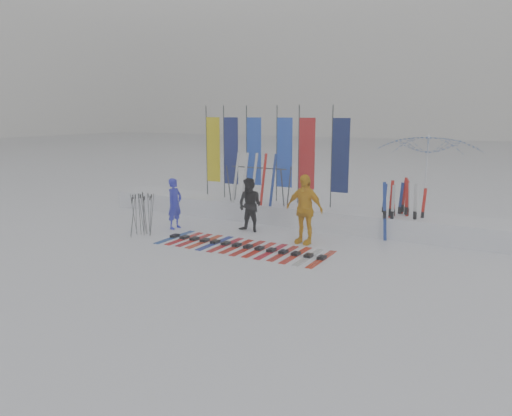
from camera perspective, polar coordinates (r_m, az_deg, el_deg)
The scene contains 11 objects.
ground at distance 12.61m, azimuth -4.35°, elevation -5.59°, with size 120.00×120.00×0.00m, color white.
snow_bank at distance 16.45m, azimuth 4.47°, elevation -0.61°, with size 14.00×1.60×0.60m, color white.
person_blue at distance 15.65m, azimuth -9.27°, elevation 0.50°, with size 0.57×0.38×1.57m, color #2128C5.
person_black at distance 15.03m, azimuth -0.71°, elevation 0.33°, with size 0.79×0.62×1.63m, color black.
person_yellow at distance 13.72m, azimuth 5.53°, elevation -0.13°, with size 1.13×0.47×1.92m, color #F0AC0F.
tent_canopy at distance 16.76m, azimuth 18.88°, elevation 3.16°, with size 3.24×3.31×2.98m, color white.
ski_row at distance 13.42m, azimuth -1.56°, elevation -4.39°, with size 4.72×1.70×0.07m.
pole_cluster at distance 15.08m, azimuth -12.91°, elevation -0.73°, with size 0.67×0.79×1.26m.
feather_flags at distance 16.85m, azimuth 1.46°, elevation 6.37°, with size 5.46×0.27×3.20m.
ski_rack at distance 16.43m, azimuth 0.28°, elevation 3.24°, with size 2.04×0.80×1.23m.
upright_skis at distance 15.02m, azimuth 16.17°, elevation -0.18°, with size 1.28×1.17×1.69m.
Camera 1 is at (6.69, -10.08, 3.56)m, focal length 35.00 mm.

